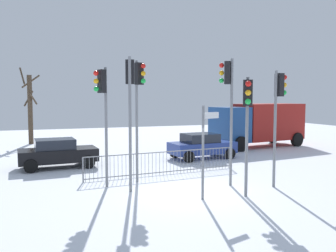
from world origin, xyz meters
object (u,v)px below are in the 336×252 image
object	(u,v)px
direction_sign_post	(204,147)
traffic_light_mid_right	(130,94)
car_blue_trailing	(202,145)
traffic_light_mid_left	(228,94)
traffic_light_foreground_left	(139,94)
traffic_light_rear_left	(247,110)
car_black_far	(57,153)
traffic_light_foreground_right	(103,100)
delivery_truck	(259,123)
bare_tree_left	(30,107)
traffic_light_rear_right	(278,102)

from	to	relation	value
direction_sign_post	traffic_light_mid_right	bearing A→B (deg)	119.10
car_blue_trailing	traffic_light_mid_right	bearing A→B (deg)	-139.97
traffic_light_mid_left	traffic_light_foreground_left	distance (m)	3.64
traffic_light_mid_left	direction_sign_post	size ratio (longest dim) A/B	1.55
traffic_light_rear_left	car_black_far	distance (m)	10.25
traffic_light_foreground_right	traffic_light_mid_right	bearing A→B (deg)	-156.42
traffic_light_mid_left	traffic_light_rear_left	distance (m)	1.94
direction_sign_post	delivery_truck	world-z (taller)	direction_sign_post
traffic_light_mid_right	traffic_light_foreground_left	world-z (taller)	traffic_light_foreground_left
car_black_far	bare_tree_left	world-z (taller)	bare_tree_left
traffic_light_foreground_right	traffic_light_foreground_left	xyz separation A→B (m)	(1.56, 0.39, 0.25)
traffic_light_foreground_right	direction_sign_post	world-z (taller)	traffic_light_foreground_right
traffic_light_mid_left	traffic_light_foreground_left	xyz separation A→B (m)	(-3.20, 1.74, -0.00)
direction_sign_post	bare_tree_left	world-z (taller)	bare_tree_left
traffic_light_rear_left	car_blue_trailing	world-z (taller)	traffic_light_rear_left
traffic_light_rear_left	direction_sign_post	world-z (taller)	traffic_light_rear_left
traffic_light_rear_left	traffic_light_mid_right	world-z (taller)	traffic_light_mid_right
delivery_truck	traffic_light_mid_right	bearing A→B (deg)	28.41
traffic_light_mid_right	car_black_far	distance (m)	6.81
delivery_truck	traffic_light_mid_left	bearing A→B (deg)	41.35
traffic_light_rear_right	traffic_light_mid_right	size ratio (longest dim) A/B	0.91
car_blue_trailing	traffic_light_mid_left	bearing A→B (deg)	-111.10
traffic_light_foreground_right	traffic_light_mid_right	world-z (taller)	traffic_light_mid_right
car_black_far	traffic_light_mid_left	bearing A→B (deg)	-47.98
delivery_truck	bare_tree_left	size ratio (longest dim) A/B	1.26
traffic_light_foreground_right	bare_tree_left	distance (m)	15.58
traffic_light_foreground_right	traffic_light_foreground_left	size ratio (longest dim) A/B	0.93
traffic_light_foreground_right	traffic_light_rear_right	distance (m)	6.87
traffic_light_rear_right	delivery_truck	xyz separation A→B (m)	(6.03, 10.20, -1.62)
traffic_light_rear_right	traffic_light_mid_left	bearing A→B (deg)	-121.41
traffic_light_mid_left	car_blue_trailing	distance (m)	7.03
car_black_far	car_blue_trailing	bearing A→B (deg)	-3.63
traffic_light_mid_right	traffic_light_mid_left	bearing A→B (deg)	10.18
traffic_light_foreground_left	traffic_light_rear_right	bearing A→B (deg)	125.23
car_black_far	delivery_truck	size ratio (longest dim) A/B	0.53
delivery_truck	bare_tree_left	bearing A→B (deg)	-34.07
traffic_light_foreground_right	car_black_far	bearing A→B (deg)	-3.38
traffic_light_mid_right	traffic_light_foreground_left	bearing A→B (deg)	78.69
traffic_light_foreground_right	bare_tree_left	bearing A→B (deg)	-9.93
traffic_light_foreground_right	delivery_truck	world-z (taller)	traffic_light_foreground_right
traffic_light_foreground_right	car_black_far	xyz separation A→B (m)	(-1.52, 4.78, -2.69)
traffic_light_rear_left	traffic_light_foreground_left	xyz separation A→B (m)	(-2.94, 3.57, 0.58)
traffic_light_foreground_right	traffic_light_rear_right	bearing A→B (deg)	-129.89
traffic_light_rear_left	delivery_truck	size ratio (longest dim) A/B	0.58
traffic_light_rear_right	car_black_far	xyz separation A→B (m)	(-8.02, 7.01, -2.59)
traffic_light_foreground_left	car_black_far	distance (m)	6.11
traffic_light_mid_right	bare_tree_left	size ratio (longest dim) A/B	0.86
traffic_light_mid_left	delivery_truck	bearing A→B (deg)	0.10
traffic_light_rear_left	delivery_truck	xyz separation A→B (m)	(8.03, 11.15, -1.38)
direction_sign_post	car_black_far	bearing A→B (deg)	102.30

